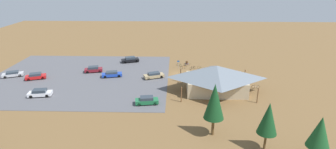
% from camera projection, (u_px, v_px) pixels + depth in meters
% --- Properties ---
extents(ground, '(160.00, 160.00, 0.00)m').
position_uv_depth(ground, '(178.00, 74.00, 66.60)').
color(ground, brown).
rests_on(ground, ground).
extents(parking_lot_asphalt, '(41.13, 34.72, 0.05)m').
position_uv_depth(parking_lot_asphalt, '(81.00, 77.00, 64.82)').
color(parking_lot_asphalt, '#56565B').
rests_on(parking_lot_asphalt, ground).
extents(bike_pavilion, '(14.57, 10.86, 5.56)m').
position_uv_depth(bike_pavilion, '(216.00, 77.00, 55.75)').
color(bike_pavilion, '#C6B28E').
rests_on(bike_pavilion, ground).
extents(trash_bin, '(0.60, 0.60, 0.90)m').
position_uv_depth(trash_bin, '(187.00, 63.00, 73.80)').
color(trash_bin, brown).
rests_on(trash_bin, ground).
extents(lot_sign, '(0.56, 0.08, 2.20)m').
position_uv_depth(lot_sign, '(178.00, 63.00, 70.24)').
color(lot_sign, '#99999E').
rests_on(lot_sign, ground).
extents(pine_west, '(2.98, 2.98, 8.21)m').
position_uv_depth(pine_west, '(214.00, 101.00, 39.61)').
color(pine_west, brown).
rests_on(pine_west, ground).
extents(pine_east, '(2.66, 2.66, 7.02)m').
position_uv_depth(pine_east, '(268.00, 118.00, 36.40)').
color(pine_east, brown).
rests_on(pine_east, ground).
extents(pine_far_east, '(2.88, 2.88, 6.16)m').
position_uv_depth(pine_far_east, '(320.00, 132.00, 34.62)').
color(pine_far_east, brown).
rests_on(pine_far_east, ground).
extents(bicycle_green_yard_center, '(1.40, 1.03, 0.79)m').
position_uv_depth(bicycle_green_yard_center, '(179.00, 65.00, 72.33)').
color(bicycle_green_yard_center, black).
rests_on(bicycle_green_yard_center, ground).
extents(bicycle_blue_by_bin, '(1.63, 0.65, 0.77)m').
position_uv_depth(bicycle_blue_by_bin, '(187.00, 64.00, 72.83)').
color(bicycle_blue_by_bin, black).
rests_on(bicycle_blue_by_bin, ground).
extents(bicycle_orange_lone_west, '(1.50, 0.97, 0.83)m').
position_uv_depth(bicycle_orange_lone_west, '(184.00, 67.00, 70.37)').
color(bicycle_orange_lone_west, black).
rests_on(bicycle_orange_lone_west, ground).
extents(bicycle_yellow_trailside, '(0.96, 1.61, 0.89)m').
position_uv_depth(bicycle_yellow_trailside, '(200.00, 68.00, 69.79)').
color(bicycle_yellow_trailside, black).
rests_on(bicycle_yellow_trailside, ground).
extents(bicycle_purple_near_porch, '(0.83, 1.58, 0.85)m').
position_uv_depth(bicycle_purple_near_porch, '(248.00, 83.00, 60.19)').
color(bicycle_purple_near_porch, black).
rests_on(bicycle_purple_near_porch, ground).
extents(bicycle_red_yard_right, '(0.61, 1.64, 0.88)m').
position_uv_depth(bicycle_red_yard_right, '(205.00, 70.00, 68.25)').
color(bicycle_red_yard_right, black).
rests_on(bicycle_red_yard_right, ground).
extents(bicycle_black_yard_front, '(1.50, 0.97, 0.82)m').
position_uv_depth(bicycle_black_yard_front, '(192.00, 68.00, 70.01)').
color(bicycle_black_yard_front, black).
rests_on(bicycle_black_yard_front, ground).
extents(bicycle_white_yard_left, '(1.81, 0.48, 0.89)m').
position_uv_depth(bicycle_white_yard_left, '(256.00, 87.00, 58.08)').
color(bicycle_white_yard_left, black).
rests_on(bicycle_white_yard_left, ground).
extents(car_red_back_corner, '(4.74, 3.29, 1.41)m').
position_uv_depth(car_red_back_corner, '(36.00, 76.00, 63.14)').
color(car_red_back_corner, red).
rests_on(car_red_back_corner, parking_lot_asphalt).
extents(car_blue_end_stall, '(4.88, 2.76, 1.32)m').
position_uv_depth(car_blue_end_stall, '(112.00, 74.00, 64.57)').
color(car_blue_end_stall, '#1E42B2').
rests_on(car_blue_end_stall, parking_lot_asphalt).
extents(car_silver_far_end, '(4.87, 3.49, 1.26)m').
position_uv_depth(car_silver_far_end, '(13.00, 74.00, 64.73)').
color(car_silver_far_end, '#BCBCC1').
rests_on(car_silver_far_end, parking_lot_asphalt).
extents(car_white_by_curb, '(4.63, 2.55, 1.43)m').
position_uv_depth(car_white_by_curb, '(40.00, 93.00, 54.22)').
color(car_white_by_curb, white).
rests_on(car_white_by_curb, parking_lot_asphalt).
extents(car_green_mid_lot, '(4.45, 2.39, 1.45)m').
position_uv_depth(car_green_mid_lot, '(147.00, 100.00, 50.95)').
color(car_green_mid_lot, '#1E6B3D').
rests_on(car_green_mid_lot, parking_lot_asphalt).
extents(car_tan_second_row, '(4.90, 3.33, 1.37)m').
position_uv_depth(car_tan_second_row, '(154.00, 75.00, 63.74)').
color(car_tan_second_row, tan).
rests_on(car_tan_second_row, parking_lot_asphalt).
extents(car_black_aisle_side, '(4.95, 3.26, 1.50)m').
position_uv_depth(car_black_aisle_side, '(130.00, 60.00, 75.38)').
color(car_black_aisle_side, black).
rests_on(car_black_aisle_side, parking_lot_asphalt).
extents(car_maroon_near_entry, '(4.52, 2.75, 1.43)m').
position_uv_depth(car_maroon_near_entry, '(94.00, 69.00, 67.73)').
color(car_maroon_near_entry, maroon).
rests_on(car_maroon_near_entry, parking_lot_asphalt).
extents(visitor_near_lot, '(0.38, 0.36, 1.84)m').
position_uv_depth(visitor_near_lot, '(209.00, 73.00, 64.54)').
color(visitor_near_lot, '#2D3347').
rests_on(visitor_near_lot, ground).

